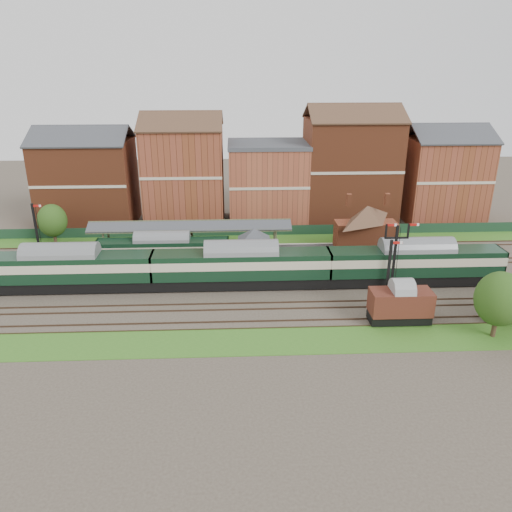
{
  "coord_description": "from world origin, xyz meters",
  "views": [
    {
      "loc": [
        -5.25,
        -52.07,
        24.31
      ],
      "look_at": [
        -2.85,
        2.0,
        3.0
      ],
      "focal_mm": 35.0,
      "sensor_mm": 36.0,
      "label": 1
    }
  ],
  "objects_px": {
    "semaphore_bracket": "(395,255)",
    "platform_railcar": "(163,250)",
    "signal_box": "(254,251)",
    "dmu_train": "(241,265)",
    "goods_van_a": "(400,304)"
  },
  "relations": [
    {
      "from": "semaphore_bracket",
      "to": "platform_railcar",
      "type": "distance_m",
      "value": 27.92
    },
    {
      "from": "semaphore_bracket",
      "to": "dmu_train",
      "type": "bearing_deg",
      "value": 171.45
    },
    {
      "from": "signal_box",
      "to": "semaphore_bracket",
      "type": "bearing_deg",
      "value": -20.92
    },
    {
      "from": "semaphore_bracket",
      "to": "platform_railcar",
      "type": "bearing_deg",
      "value": 161.12
    },
    {
      "from": "signal_box",
      "to": "semaphore_bracket",
      "type": "xyz_separation_m",
      "value": [
        15.04,
        -5.75,
        1.44
      ]
    },
    {
      "from": "platform_railcar",
      "to": "dmu_train",
      "type": "bearing_deg",
      "value": -33.86
    },
    {
      "from": "semaphore_bracket",
      "to": "dmu_train",
      "type": "relative_size",
      "value": 0.14
    },
    {
      "from": "signal_box",
      "to": "semaphore_bracket",
      "type": "distance_m",
      "value": 16.16
    },
    {
      "from": "semaphore_bracket",
      "to": "dmu_train",
      "type": "distance_m",
      "value": 16.93
    },
    {
      "from": "signal_box",
      "to": "dmu_train",
      "type": "distance_m",
      "value": 3.66
    },
    {
      "from": "semaphore_bracket",
      "to": "platform_railcar",
      "type": "relative_size",
      "value": 0.5
    },
    {
      "from": "signal_box",
      "to": "platform_railcar",
      "type": "relative_size",
      "value": 0.36
    },
    {
      "from": "dmu_train",
      "to": "platform_railcar",
      "type": "bearing_deg",
      "value": 146.14
    },
    {
      "from": "signal_box",
      "to": "goods_van_a",
      "type": "bearing_deg",
      "value": -41.5
    },
    {
      "from": "semaphore_bracket",
      "to": "goods_van_a",
      "type": "height_order",
      "value": "semaphore_bracket"
    }
  ]
}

